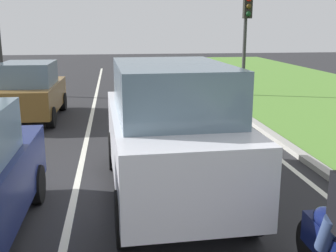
{
  "coord_description": "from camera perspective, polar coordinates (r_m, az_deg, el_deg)",
  "views": [
    {
      "loc": [
        0.02,
        1.61,
        2.87
      ],
      "look_at": [
        0.92,
        8.35,
        1.2
      ],
      "focal_mm": 44.29,
      "sensor_mm": 36.0,
      "label": 1
    }
  ],
  "objects": [
    {
      "name": "car_suv_ahead",
      "position": [
        6.84,
        0.27,
        -0.63
      ],
      "size": [
        2.09,
        4.56,
        2.28
      ],
      "rotation": [
        0.0,
        0.0,
        0.03
      ],
      "color": "silver",
      "rests_on": "ground"
    },
    {
      "name": "lane_line_right_edge",
      "position": [
        13.21,
        8.31,
        1.1
      ],
      "size": [
        0.12,
        32.0,
        0.01
      ],
      "primitive_type": "cube",
      "color": "silver",
      "rests_on": "ground"
    },
    {
      "name": "car_hatchback_far",
      "position": [
        13.44,
        -18.37,
        4.57
      ],
      "size": [
        1.78,
        3.73,
        1.78
      ],
      "rotation": [
        0.0,
        0.0,
        -0.02
      ],
      "color": "brown",
      "rests_on": "ground"
    },
    {
      "name": "curb_right",
      "position": [
        13.34,
        10.38,
        1.39
      ],
      "size": [
        0.24,
        48.0,
        0.12
      ],
      "primitive_type": "cube",
      "color": "#9E9B93",
      "rests_on": "ground"
    },
    {
      "name": "ground_plane",
      "position": [
        12.72,
        -7.5,
        0.61
      ],
      "size": [
        60.0,
        60.0,
        0.0
      ],
      "primitive_type": "plane",
      "color": "#262628"
    },
    {
      "name": "traffic_light_near_right",
      "position": [
        17.04,
        10.73,
        13.58
      ],
      "size": [
        0.32,
        0.5,
        4.26
      ],
      "color": "#2D2D2D",
      "rests_on": "ground"
    },
    {
      "name": "lane_line_center",
      "position": [
        12.74,
        -10.65,
        0.53
      ],
      "size": [
        0.12,
        32.0,
        0.01
      ],
      "primitive_type": "cube",
      "color": "silver",
      "rests_on": "ground"
    }
  ]
}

